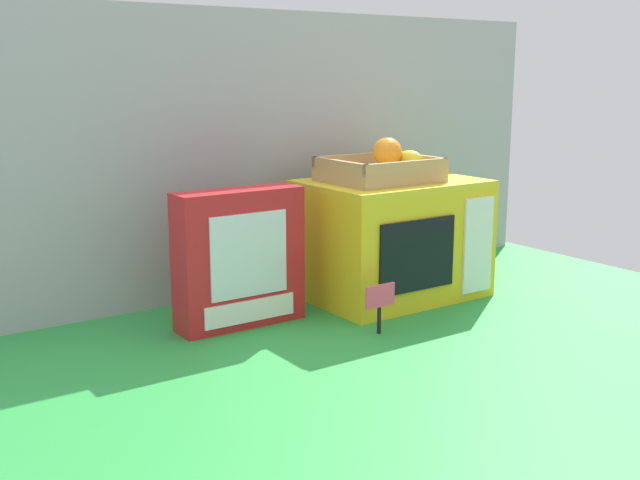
{
  "coord_description": "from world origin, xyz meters",
  "views": [
    {
      "loc": [
        -0.92,
        -1.33,
        0.5
      ],
      "look_at": [
        -0.0,
        0.0,
        0.15
      ],
      "focal_mm": 43.51,
      "sensor_mm": 36.0,
      "label": 1
    }
  ],
  "objects_px": {
    "food_groups_crate": "(382,169)",
    "price_sign": "(379,301)",
    "toy_microwave": "(392,238)",
    "cookie_set_box": "(239,258)"
  },
  "relations": [
    {
      "from": "toy_microwave",
      "to": "price_sign",
      "type": "bearing_deg",
      "value": -134.62
    },
    {
      "from": "toy_microwave",
      "to": "price_sign",
      "type": "relative_size",
      "value": 3.87
    },
    {
      "from": "food_groups_crate",
      "to": "price_sign",
      "type": "distance_m",
      "value": 0.34
    },
    {
      "from": "food_groups_crate",
      "to": "cookie_set_box",
      "type": "height_order",
      "value": "food_groups_crate"
    },
    {
      "from": "toy_microwave",
      "to": "cookie_set_box",
      "type": "relative_size",
      "value": 1.39
    },
    {
      "from": "toy_microwave",
      "to": "cookie_set_box",
      "type": "bearing_deg",
      "value": 179.02
    },
    {
      "from": "toy_microwave",
      "to": "food_groups_crate",
      "type": "height_order",
      "value": "food_groups_crate"
    },
    {
      "from": "food_groups_crate",
      "to": "cookie_set_box",
      "type": "relative_size",
      "value": 0.83
    },
    {
      "from": "toy_microwave",
      "to": "food_groups_crate",
      "type": "xyz_separation_m",
      "value": [
        -0.03,
        0.0,
        0.16
      ]
    },
    {
      "from": "toy_microwave",
      "to": "cookie_set_box",
      "type": "xyz_separation_m",
      "value": [
        -0.39,
        0.01,
        0.01
      ]
    }
  ]
}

